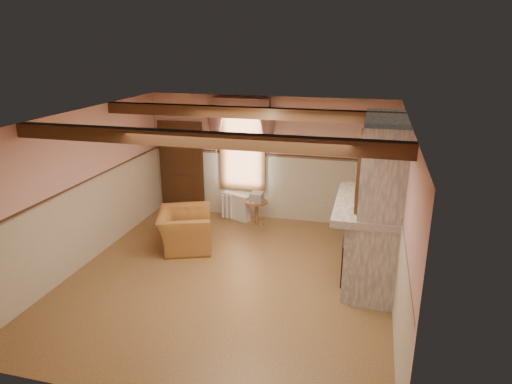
% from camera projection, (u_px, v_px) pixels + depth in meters
% --- Properties ---
extents(floor, '(5.50, 6.00, 0.01)m').
position_uv_depth(floor, '(229.00, 278.00, 7.95)').
color(floor, brown).
rests_on(floor, ground).
extents(ceiling, '(5.50, 6.00, 0.01)m').
position_uv_depth(ceiling, '(226.00, 117.00, 7.07)').
color(ceiling, silver).
rests_on(ceiling, wall_back).
extents(wall_back, '(5.50, 0.02, 2.80)m').
position_uv_depth(wall_back, '(268.00, 159.00, 10.27)').
color(wall_back, '#CD968E').
rests_on(wall_back, floor).
extents(wall_front, '(5.50, 0.02, 2.80)m').
position_uv_depth(wall_front, '(139.00, 296.00, 4.75)').
color(wall_front, '#CD968E').
rests_on(wall_front, floor).
extents(wall_left, '(0.02, 6.00, 2.80)m').
position_uv_depth(wall_left, '(81.00, 189.00, 8.16)').
color(wall_left, '#CD968E').
rests_on(wall_left, floor).
extents(wall_right, '(0.02, 6.00, 2.80)m').
position_uv_depth(wall_right, '(402.00, 218.00, 6.86)').
color(wall_right, '#CD968E').
rests_on(wall_right, floor).
extents(wainscot, '(5.50, 6.00, 1.50)m').
position_uv_depth(wainscot, '(228.00, 238.00, 7.72)').
color(wainscot, '#BCB297').
rests_on(wainscot, floor).
extents(chair_rail, '(5.50, 6.00, 0.08)m').
position_uv_depth(chair_rail, '(227.00, 197.00, 7.48)').
color(chair_rail, black).
rests_on(chair_rail, wainscot).
extents(firebox, '(0.20, 0.95, 0.90)m').
position_uv_depth(firebox, '(349.00, 252.00, 7.89)').
color(firebox, black).
rests_on(firebox, floor).
extents(armchair, '(1.35, 1.44, 0.75)m').
position_uv_depth(armchair, '(185.00, 229.00, 9.04)').
color(armchair, '#9E662D').
rests_on(armchair, floor).
extents(side_table, '(0.56, 0.56, 0.55)m').
position_uv_depth(side_table, '(257.00, 213.00, 10.19)').
color(side_table, brown).
rests_on(side_table, floor).
extents(book_stack, '(0.26, 0.32, 0.20)m').
position_uv_depth(book_stack, '(257.00, 197.00, 10.06)').
color(book_stack, '#B7AD8C').
rests_on(book_stack, side_table).
extents(radiator, '(0.72, 0.44, 0.60)m').
position_uv_depth(radiator, '(236.00, 206.00, 10.50)').
color(radiator, silver).
rests_on(radiator, floor).
extents(bowl, '(0.33, 0.33, 0.08)m').
position_uv_depth(bowl, '(368.00, 198.00, 7.52)').
color(bowl, brown).
rests_on(bowl, mantel).
extents(mantel_clock, '(0.14, 0.24, 0.20)m').
position_uv_depth(mantel_clock, '(370.00, 182.00, 8.16)').
color(mantel_clock, black).
rests_on(mantel_clock, mantel).
extents(oil_lamp, '(0.11, 0.11, 0.28)m').
position_uv_depth(oil_lamp, '(369.00, 186.00, 7.84)').
color(oil_lamp, gold).
rests_on(oil_lamp, mantel).
extents(candle_red, '(0.06, 0.06, 0.16)m').
position_uv_depth(candle_red, '(367.00, 213.00, 6.77)').
color(candle_red, '#A9142D').
rests_on(candle_red, mantel).
extents(jar_yellow, '(0.06, 0.06, 0.12)m').
position_uv_depth(jar_yellow, '(368.00, 210.00, 6.93)').
color(jar_yellow, gold).
rests_on(jar_yellow, mantel).
extents(fireplace, '(0.85, 2.00, 2.80)m').
position_uv_depth(fireplace, '(379.00, 203.00, 7.49)').
color(fireplace, gray).
rests_on(fireplace, floor).
extents(mantel, '(1.05, 2.05, 0.12)m').
position_uv_depth(mantel, '(368.00, 204.00, 7.54)').
color(mantel, gray).
rests_on(mantel, fireplace).
extents(overmantel_mirror, '(0.06, 1.44, 1.04)m').
position_uv_depth(overmantel_mirror, '(359.00, 168.00, 7.39)').
color(overmantel_mirror, silver).
rests_on(overmantel_mirror, fireplace).
extents(door, '(1.10, 0.10, 2.10)m').
position_uv_depth(door, '(182.00, 168.00, 10.82)').
color(door, black).
rests_on(door, floor).
extents(window, '(1.06, 0.08, 2.02)m').
position_uv_depth(window, '(242.00, 147.00, 10.30)').
color(window, white).
rests_on(window, wall_back).
extents(window_drapes, '(1.30, 0.14, 1.40)m').
position_uv_depth(window_drapes, '(241.00, 121.00, 10.03)').
color(window_drapes, gray).
rests_on(window_drapes, wall_back).
extents(ceiling_beam_front, '(5.50, 0.18, 0.20)m').
position_uv_depth(ceiling_beam_front, '(198.00, 139.00, 6.00)').
color(ceiling_beam_front, black).
rests_on(ceiling_beam_front, ceiling).
extents(ceiling_beam_back, '(5.50, 0.18, 0.20)m').
position_uv_depth(ceiling_beam_back, '(247.00, 113.00, 8.20)').
color(ceiling_beam_back, black).
rests_on(ceiling_beam_back, ceiling).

